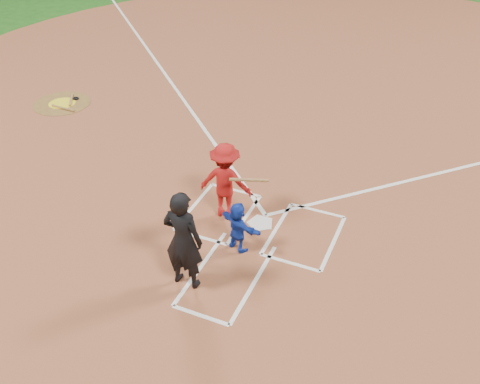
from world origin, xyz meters
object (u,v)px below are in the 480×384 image
at_px(on_deck_circle, 62,103).
at_px(batter_at_plate, 225,181).
at_px(home_plate, 260,223).
at_px(umpire, 183,240).
at_px(catcher, 238,227).

relative_size(on_deck_circle, batter_at_plate, 0.99).
bearing_deg(home_plate, batter_at_plate, -0.76).
bearing_deg(umpire, home_plate, -106.45).
xyz_separation_m(on_deck_circle, catcher, (7.53, -3.94, 0.54)).
bearing_deg(home_plate, umpire, 74.29).
bearing_deg(on_deck_circle, batter_at_plate, -23.78).
relative_size(catcher, umpire, 0.54).
bearing_deg(on_deck_circle, home_plate, -21.57).
xyz_separation_m(catcher, batter_at_plate, (-0.69, 0.93, 0.32)).
xyz_separation_m(home_plate, catcher, (-0.12, -0.92, 0.54)).
xyz_separation_m(home_plate, batter_at_plate, (-0.81, 0.01, 0.85)).
distance_m(catcher, batter_at_plate, 1.20).
distance_m(home_plate, umpire, 2.47).
distance_m(umpire, batter_at_plate, 2.20).
bearing_deg(on_deck_circle, umpire, -36.44).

